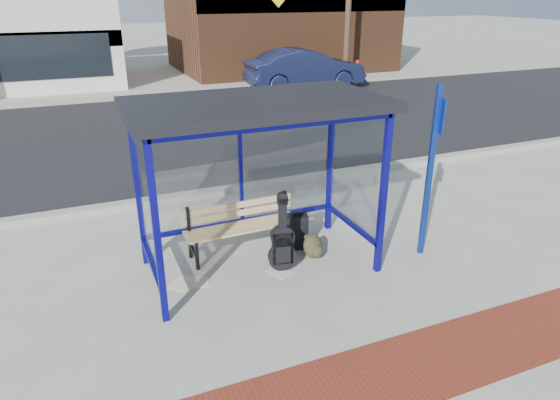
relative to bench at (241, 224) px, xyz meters
name	(u,v)px	position (x,y,z in m)	size (l,w,h in m)	color
ground	(260,266)	(0.09, -0.54, -0.46)	(120.00, 120.00, 0.00)	#B2ADA0
brick_paver_strip	(351,388)	(0.09, -3.14, -0.46)	(60.00, 1.00, 0.01)	maroon
curb_near	(207,193)	(0.09, 2.36, -0.40)	(60.00, 0.25, 0.12)	gray
street_asphalt	(160,132)	(0.09, 7.46, -0.46)	(60.00, 10.00, 0.00)	black
curb_far	(135,97)	(0.09, 12.56, -0.40)	(60.00, 0.25, 0.12)	gray
far_sidewalk	(128,90)	(0.09, 14.46, -0.46)	(60.00, 4.00, 0.01)	#B2ADA0
bus_shelter	(255,125)	(0.09, -0.46, 1.61)	(3.30, 1.80, 2.42)	#0C0B81
storefront_brown	(279,1)	(8.09, 17.96, 2.74)	(10.00, 7.08, 6.40)	#59331E
bench	(241,224)	(0.00, 0.00, 0.00)	(1.75, 0.47, 0.82)	black
guitar_bag	(282,244)	(0.36, -0.73, -0.06)	(0.42, 0.20, 1.11)	black
suitcase	(296,232)	(0.80, -0.22, -0.18)	(0.39, 0.29, 0.60)	black
backpack	(314,247)	(0.91, -0.60, -0.28)	(0.37, 0.35, 0.38)	#2C2D19
sign_post	(431,163)	(2.49, -1.09, 0.97)	(0.16, 0.31, 2.54)	navy
newspaper_a	(196,283)	(-0.88, -0.62, -0.46)	(0.36, 0.29, 0.01)	white
newspaper_b	(183,283)	(-1.04, -0.56, -0.46)	(0.38, 0.30, 0.01)	white
newspaper_c	(280,272)	(0.29, -0.80, -0.46)	(0.34, 0.27, 0.01)	white
parked_car	(305,69)	(6.77, 12.07, 0.32)	(1.65, 4.74, 1.56)	#171E40
fire_hydrant	(357,68)	(10.14, 13.62, -0.03)	(0.34, 0.24, 0.79)	red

